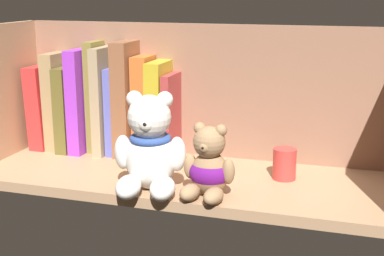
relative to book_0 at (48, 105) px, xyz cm
name	(u,v)px	position (x,y,z in cm)	size (l,w,h in cm)	color
shelf_board	(183,180)	(36.71, -11.67, -10.34)	(79.99, 27.39, 2.00)	#A87F5B
shelf_back_panel	(203,96)	(36.71, 2.62, 3.86)	(82.39, 1.20, 30.41)	#8A6049
shelf_side_panel_left	(0,97)	(-4.09, -11.67, 3.86)	(1.60, 29.79, 30.41)	#A87F5B
book_0	(48,105)	(0.00, 0.00, 0.00)	(3.57, 13.10, 18.68)	red
book_1	(61,100)	(3.66, 0.00, 1.51)	(3.08, 12.05, 21.70)	#987C52
book_2	(75,107)	(6.94, 0.00, 0.09)	(2.82, 14.62, 18.86)	brown
book_3	(87,99)	(10.14, 0.00, 2.05)	(2.90, 14.50, 22.79)	purple
book_4	(98,96)	(13.02, 0.00, 2.88)	(2.19, 9.21, 24.43)	olive
book_5	(109,99)	(15.53, 0.00, 2.35)	(2.18, 13.89, 23.38)	#9D8766
book_6	(118,109)	(17.80, 0.00, 0.19)	(1.68, 11.39, 19.05)	#575BB5
book_7	(130,97)	(20.73, 0.00, 3.03)	(3.52, 13.00, 24.75)	brown
book_8	(146,105)	(24.54, 0.00, 1.52)	(3.43, 9.78, 21.73)	#C56028
book_9	(162,108)	(28.22, 0.00, 1.07)	(3.25, 13.84, 20.83)	gold
book_10	(175,115)	(31.05, 0.00, -0.18)	(1.74, 12.80, 18.32)	#9F3535
teddy_bear_larger	(150,149)	(33.53, -21.14, -1.63)	(13.41, 13.95, 18.07)	white
teddy_bear_smaller	(209,168)	(44.46, -20.83, -4.20)	(9.64, 10.18, 13.07)	#93704C
pillar_candle	(284,164)	(55.97, -8.04, -6.33)	(4.47, 4.47, 6.03)	#C63833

